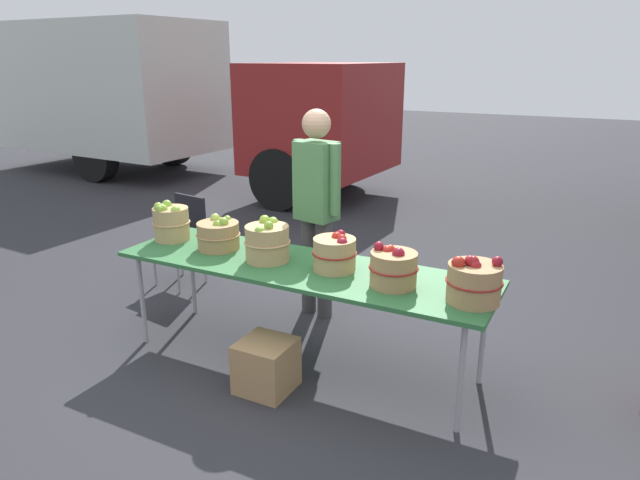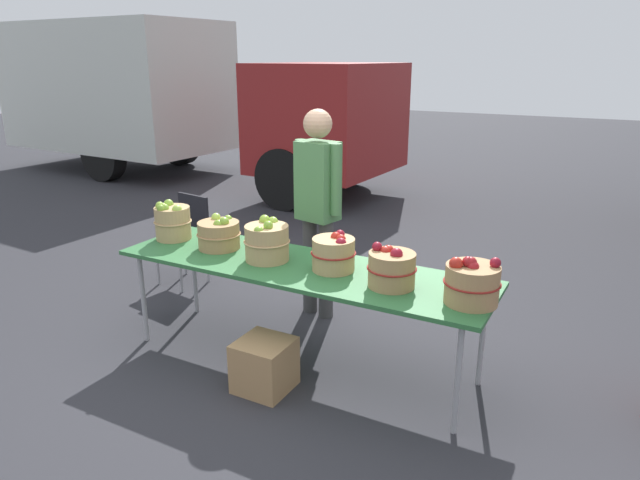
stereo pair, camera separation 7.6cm
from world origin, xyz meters
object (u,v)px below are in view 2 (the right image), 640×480
at_px(apple_basket_green_1, 219,234).
at_px(apple_basket_red_1, 391,268).
at_px(box_truck, 158,94).
at_px(apple_basket_red_0, 334,253).
at_px(vendor_adult, 318,198).
at_px(market_table, 300,270).
at_px(apple_basket_green_0, 172,221).
at_px(apple_basket_red_2, 472,283).
at_px(folding_chair, 186,232).
at_px(apple_basket_green_2, 267,242).
at_px(produce_crate, 265,365).

distance_m(apple_basket_green_1, apple_basket_red_1, 1.43).
bearing_deg(box_truck, apple_basket_red_1, -34.04).
bearing_deg(apple_basket_red_0, vendor_adult, 125.39).
distance_m(market_table, apple_basket_green_0, 1.21).
xyz_separation_m(apple_basket_green_0, apple_basket_red_2, (2.41, -0.12, -0.02)).
relative_size(apple_basket_red_0, vendor_adult, 0.18).
relative_size(apple_basket_red_1, folding_chair, 0.37).
bearing_deg(apple_basket_red_2, box_truck, 145.14).
distance_m(apple_basket_green_0, apple_basket_red_1, 1.90).
height_order(apple_basket_green_1, apple_basket_red_0, apple_basket_red_0).
bearing_deg(folding_chair, vendor_adult, 6.15).
xyz_separation_m(apple_basket_green_0, vendor_adult, (0.92, 0.73, 0.14)).
xyz_separation_m(apple_basket_green_0, folding_chair, (-0.58, 0.79, -0.39)).
relative_size(apple_basket_green_2, apple_basket_red_2, 0.99).
bearing_deg(produce_crate, apple_basket_red_0, 58.94).
height_order(apple_basket_green_0, apple_basket_red_1, apple_basket_green_0).
distance_m(box_truck, produce_crate, 7.91).
bearing_deg(market_table, folding_chair, 154.73).
height_order(apple_basket_green_1, apple_basket_green_2, apple_basket_green_2).
xyz_separation_m(apple_basket_green_2, box_truck, (-5.54, 4.83, 0.60)).
bearing_deg(apple_basket_green_2, apple_basket_green_1, 173.84).
distance_m(folding_chair, produce_crate, 2.18).
distance_m(apple_basket_green_1, apple_basket_red_0, 0.98).
bearing_deg(apple_basket_red_2, apple_basket_green_1, 176.76).
relative_size(market_table, produce_crate, 7.76).
bearing_deg(apple_basket_green_0, folding_chair, 126.17).
distance_m(apple_basket_red_1, folding_chair, 2.66).
distance_m(market_table, apple_basket_green_1, 0.74).
height_order(apple_basket_green_2, folding_chair, apple_basket_green_2).
bearing_deg(produce_crate, apple_basket_green_1, 146.20).
distance_m(apple_basket_green_2, box_truck, 7.37).
xyz_separation_m(market_table, apple_basket_red_0, (0.25, 0.03, 0.16)).
relative_size(vendor_adult, produce_crate, 5.03).
bearing_deg(market_table, apple_basket_red_2, -3.42).
bearing_deg(apple_basket_green_0, apple_basket_red_2, -2.83).
bearing_deg(apple_basket_green_1, vendor_adult, 58.73).
relative_size(apple_basket_red_2, box_truck, 0.04).
height_order(apple_basket_red_0, folding_chair, apple_basket_red_0).
height_order(apple_basket_green_0, folding_chair, apple_basket_green_0).
height_order(market_table, apple_basket_green_1, apple_basket_green_1).
distance_m(apple_basket_red_2, vendor_adult, 1.72).
height_order(market_table, apple_basket_green_2, apple_basket_green_2).
height_order(apple_basket_green_2, apple_basket_red_1, apple_basket_green_2).
bearing_deg(vendor_adult, apple_basket_red_2, 162.44).
bearing_deg(apple_basket_red_0, folding_chair, 158.31).
xyz_separation_m(market_table, folding_chair, (-1.77, 0.84, -0.21)).
bearing_deg(apple_basket_green_1, box_truck, 136.75).
bearing_deg(apple_basket_red_0, produce_crate, -121.06).
xyz_separation_m(apple_basket_red_1, produce_crate, (-0.73, -0.38, -0.70)).
distance_m(apple_basket_green_1, box_truck, 7.00).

